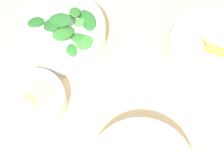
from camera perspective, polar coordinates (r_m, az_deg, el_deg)
The scene contains 5 objects.
ground_plane at distance 1.37m, azimuth 1.24°, elevation -14.68°, with size 10.00×10.00×0.00m, color gray.
dining_table at distance 0.74m, azimuth 2.26°, elevation -9.12°, with size 1.04×0.89×0.77m.
bowl_carrots at distance 0.67m, azimuth 17.14°, elevation 6.44°, with size 0.17×0.17×0.06m.
bowl_greens at distance 0.66m, azimuth -8.61°, elevation 9.32°, with size 0.17×0.17×0.09m.
bowl_cookies at distance 0.62m, azimuth -13.78°, elevation -2.65°, with size 0.12×0.12×0.05m.
Camera 1 is at (0.15, 0.02, 1.36)m, focal length 50.00 mm.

